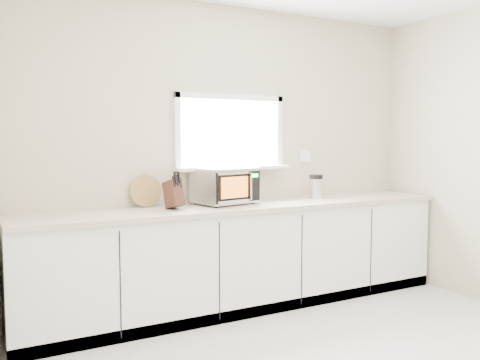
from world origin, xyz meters
TOP-DOWN VIEW (x-y plane):
  - back_wall at (0.00, 2.00)m, footprint 4.00×0.17m
  - cabinets at (0.00, 1.70)m, footprint 3.92×0.60m
  - countertop at (0.00, 1.69)m, footprint 3.92×0.64m
  - microwave at (-0.15, 1.80)m, footprint 0.57×0.48m
  - knife_block at (-0.66, 1.71)m, footprint 0.14×0.23m
  - cutting_board at (-0.83, 1.94)m, footprint 0.28×0.07m
  - coffee_grinder at (0.82, 1.77)m, footprint 0.16×0.16m

SIDE VIEW (x-z plane):
  - cabinets at x=0.00m, z-range 0.00..0.88m
  - countertop at x=0.00m, z-range 0.88..0.92m
  - coffee_grinder at x=0.82m, z-range 0.92..1.15m
  - knife_block at x=-0.66m, z-range 0.90..1.20m
  - cutting_board at x=-0.83m, z-range 0.92..1.19m
  - microwave at x=-0.15m, z-range 0.93..1.25m
  - back_wall at x=0.00m, z-range 0.01..2.71m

